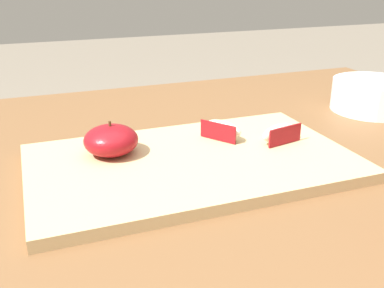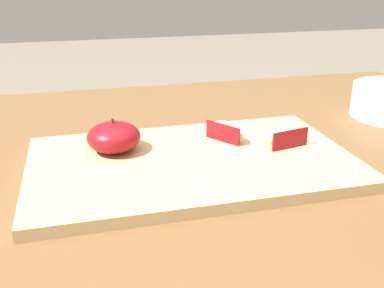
{
  "view_description": "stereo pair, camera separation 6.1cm",
  "coord_description": "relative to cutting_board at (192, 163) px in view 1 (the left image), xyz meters",
  "views": [
    {
      "loc": [
        -0.19,
        -0.51,
        1.0
      ],
      "look_at": [
        0.01,
        0.02,
        0.77
      ],
      "focal_mm": 41.95,
      "sensor_mm": 36.0,
      "label": 1
    },
    {
      "loc": [
        -0.13,
        -0.53,
        1.0
      ],
      "look_at": [
        0.01,
        0.02,
        0.77
      ],
      "focal_mm": 41.95,
      "sensor_mm": 36.0,
      "label": 2
    }
  ],
  "objects": [
    {
      "name": "apple_half_skin_up",
      "position": [
        -0.1,
        0.05,
        0.03
      ],
      "size": [
        0.08,
        0.08,
        0.05
      ],
      "color": "maroon",
      "rests_on": "cutting_board"
    },
    {
      "name": "dining_table",
      "position": [
        -0.01,
        -0.02,
        -0.1
      ],
      "size": [
        1.26,
        0.95,
        0.73
      ],
      "color": "brown",
      "rests_on": "ground_plane"
    },
    {
      "name": "apple_wedge_near_knife",
      "position": [
        0.14,
        0.01,
        0.02
      ],
      "size": [
        0.07,
        0.04,
        0.03
      ],
      "color": "#F4EACC",
      "rests_on": "cutting_board"
    },
    {
      "name": "ceramic_fruit_bowl",
      "position": [
        0.42,
        0.13,
        0.02
      ],
      "size": [
        0.15,
        0.15,
        0.06
      ],
      "color": "white",
      "rests_on": "dining_table"
    },
    {
      "name": "apple_wedge_left",
      "position": [
        0.07,
        0.05,
        0.02
      ],
      "size": [
        0.05,
        0.06,
        0.03
      ],
      "color": "#F4EACC",
      "rests_on": "cutting_board"
    },
    {
      "name": "cutting_board",
      "position": [
        0.0,
        0.0,
        0.0
      ],
      "size": [
        0.44,
        0.26,
        0.02
      ],
      "color": "tan",
      "rests_on": "dining_table"
    }
  ]
}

